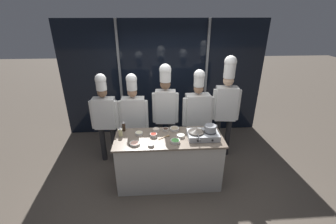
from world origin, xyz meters
TOP-DOWN VIEW (x-y plane):
  - ground_plane at (0.00, 0.00)m, footprint 24.00×24.00m
  - window_wall_back at (0.00, 1.93)m, footprint 4.72×0.09m
  - demo_counter at (0.00, 0.00)m, footprint 1.80×0.72m
  - portable_stove at (0.56, -0.04)m, footprint 0.51×0.36m
  - frying_pan at (0.44, -0.04)m, footprint 0.27×0.46m
  - stock_pot at (0.68, -0.04)m, footprint 0.22×0.19m
  - squeeze_bottle_soy at (-0.77, 0.28)m, footprint 0.06×0.06m
  - squeeze_bottle_oil at (-0.81, 0.10)m, footprint 0.07×0.07m
  - prep_bowl_soy_glaze at (-0.04, 0.24)m, footprint 0.10×0.10m
  - prep_bowl_bean_sprouts at (0.20, -0.00)m, footprint 0.14×0.14m
  - prep_bowl_chili_flakes at (-0.26, 0.04)m, footprint 0.12×0.12m
  - prep_bowl_rice at (-0.30, -0.25)m, footprint 0.10×0.10m
  - prep_bowl_noodles at (-0.50, 0.13)m, footprint 0.13×0.13m
  - prep_bowl_scallions at (0.09, -0.17)m, footprint 0.16×0.16m
  - prep_bowl_chicken at (-0.21, 0.24)m, footprint 0.12×0.12m
  - prep_bowl_shrimp at (-0.55, -0.19)m, footprint 0.16×0.16m
  - prep_bowl_mushrooms at (0.12, 0.24)m, footprint 0.16×0.16m
  - serving_spoon_solid at (-0.04, 0.02)m, footprint 0.20×0.14m
  - chef_head at (-1.18, 0.72)m, footprint 0.54×0.23m
  - chef_sous at (-0.63, 0.72)m, footprint 0.56×0.23m
  - chef_line at (-0.02, 0.77)m, footprint 0.50×0.23m
  - chef_pastry at (0.60, 0.73)m, footprint 0.60×0.27m
  - chef_apprentice at (1.17, 0.77)m, footprint 0.54×0.26m

SIDE VIEW (x-z plane):
  - ground_plane at x=0.00m, z-range 0.00..0.00m
  - demo_counter at x=0.00m, z-range 0.00..0.91m
  - serving_spoon_solid at x=-0.04m, z-range 0.91..0.93m
  - prep_bowl_rice at x=-0.30m, z-range 0.91..0.95m
  - prep_bowl_shrimp at x=-0.55m, z-range 0.91..0.95m
  - prep_bowl_soy_glaze at x=-0.04m, z-range 0.91..0.95m
  - prep_bowl_bean_sprouts at x=0.20m, z-range 0.91..0.96m
  - prep_bowl_noodles at x=-0.50m, z-range 0.91..0.96m
  - prep_bowl_chicken at x=-0.21m, z-range 0.91..0.96m
  - prep_bowl_mushrooms at x=0.12m, z-range 0.91..0.96m
  - prep_bowl_scallions at x=0.09m, z-range 0.91..0.96m
  - prep_bowl_chili_flakes at x=-0.26m, z-range 0.91..0.97m
  - portable_stove at x=0.56m, z-range 0.91..1.02m
  - squeeze_bottle_oil at x=-0.81m, z-range 0.91..1.07m
  - squeeze_bottle_soy at x=-0.77m, z-range 0.91..1.09m
  - frying_pan at x=0.44m, z-range 1.02..1.06m
  - chef_sous at x=-0.63m, z-range 0.14..1.95m
  - chef_head at x=-1.18m, z-range 0.15..1.97m
  - chef_pastry at x=0.60m, z-range 0.13..2.00m
  - stock_pot at x=0.68m, z-range 1.02..1.14m
  - chef_line at x=-0.02m, z-range 0.20..2.17m
  - chef_apprentice at x=1.17m, z-range 0.19..2.29m
  - window_wall_back at x=0.00m, z-range 0.00..2.70m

